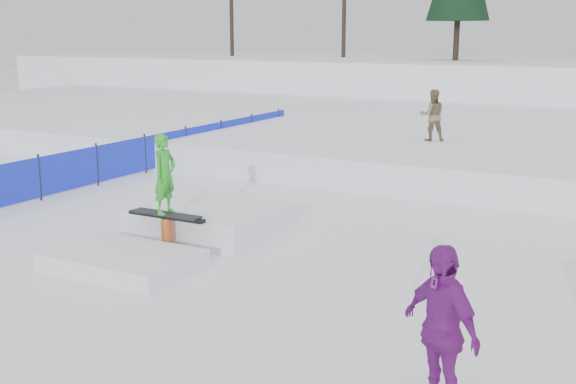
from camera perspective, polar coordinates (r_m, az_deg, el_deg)
The scene contains 7 objects.
ground at distance 11.61m, azimuth -6.94°, elevation -6.95°, with size 120.00×120.00×0.00m, color white.
snow_berm at distance 39.50m, azimuth 19.23°, elevation 8.01°, with size 60.00×14.00×2.40m, color white.
snow_midrise at distance 25.93m, azimuth 13.93°, elevation 4.53°, with size 50.00×18.00×0.80m, color white.
safety_fence at distance 20.42m, azimuth -11.22°, elevation 3.00°, with size 0.05×16.00×1.10m.
walker_olive at distance 21.05m, azimuth 11.34°, elevation 5.98°, with size 0.71×0.56×1.47m, color brown.
spectator_purple at distance 7.60m, azimuth 11.93°, elevation -10.61°, with size 1.06×0.44×1.81m, color #791B85.
jib_rail_feature at distance 13.60m, azimuth -8.05°, elevation -2.72°, with size 2.60×4.40×2.11m.
Camera 1 is at (6.39, -8.89, 3.86)m, focal length 45.00 mm.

